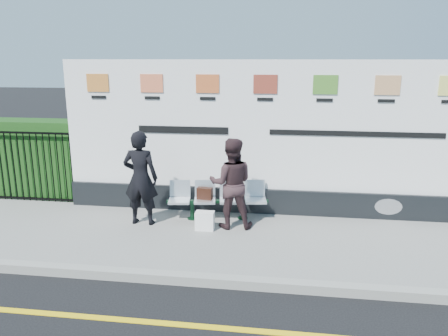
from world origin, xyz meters
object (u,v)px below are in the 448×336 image
(woman_right, at_px, (231,183))
(woman_left, at_px, (141,178))
(bench, at_px, (218,209))
(billboard, at_px, (264,149))

(woman_right, bearing_deg, woman_left, -4.31)
(bench, height_order, woman_left, woman_left)
(woman_left, relative_size, woman_right, 1.07)
(woman_left, height_order, woman_right, woman_left)
(bench, distance_m, woman_left, 1.58)
(woman_left, xyz_separation_m, woman_right, (1.67, 0.07, -0.05))
(billboard, distance_m, woman_left, 2.44)
(woman_left, bearing_deg, billboard, -156.03)
(billboard, xyz_separation_m, woman_left, (-2.21, -0.96, -0.42))
(woman_left, bearing_deg, bench, -162.25)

